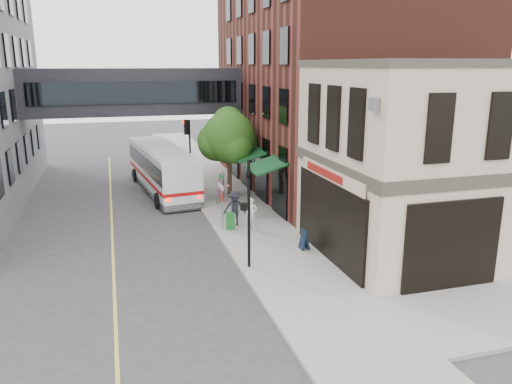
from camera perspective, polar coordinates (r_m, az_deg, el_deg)
ground at (r=19.06m, az=-0.33°, el=-11.30°), size 120.00×120.00×0.00m
sidewalk_main at (r=32.30m, az=-3.76°, el=-0.31°), size 4.00×60.00×0.15m
corner_building at (r=23.38m, az=19.90°, el=3.56°), size 10.19×8.12×8.45m
brick_building at (r=34.79m, az=8.90°, el=12.15°), size 13.76×18.00×14.00m
skyway_bridge at (r=34.60m, az=-13.70°, el=11.09°), size 14.00×3.18×3.00m
traffic_signal_near at (r=19.91m, az=-0.91°, el=-0.99°), size 0.44×0.22×4.60m
traffic_signal_far at (r=34.23m, az=-7.82°, el=6.01°), size 0.53×0.28×4.50m
street_sign_pole at (r=24.88m, az=-3.91°, el=-0.37°), size 0.08×0.75×3.00m
street_tree at (r=30.83m, az=-3.20°, el=6.27°), size 3.80×3.20×5.60m
lane_marking at (r=27.77m, az=-16.16°, el=-3.48°), size 0.12×40.00×0.01m
bus at (r=33.63m, az=-10.70°, el=2.82°), size 3.69×11.14×2.94m
pedestrian_a at (r=25.20m, az=-0.52°, el=-2.47°), size 0.65×0.50×1.60m
pedestrian_b at (r=29.89m, az=-3.83°, el=0.48°), size 1.05×0.90×1.87m
pedestrian_c at (r=25.72m, az=-2.43°, el=-1.85°), size 1.33×0.98×1.84m
newspaper_box at (r=25.28m, az=-2.96°, el=-3.33°), size 0.51×0.48×0.84m
sandwich_board at (r=22.68m, az=5.54°, el=-5.41°), size 0.34×0.52×0.91m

